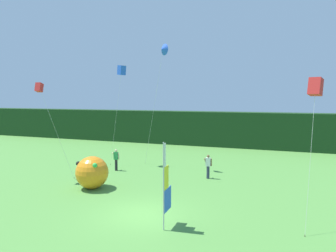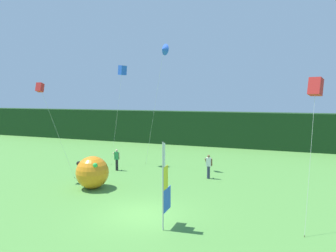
{
  "view_description": "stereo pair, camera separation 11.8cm",
  "coord_description": "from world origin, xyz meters",
  "px_view_note": "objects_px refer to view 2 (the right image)",
  "views": [
    {
      "loc": [
        6.37,
        -13.69,
        6.0
      ],
      "look_at": [
        0.49,
        2.66,
        4.33
      ],
      "focal_mm": 32.23,
      "sensor_mm": 36.0,
      "label": 1
    },
    {
      "loc": [
        6.48,
        -13.65,
        6.0
      ],
      "look_at": [
        0.49,
        2.66,
        4.33
      ],
      "focal_mm": 32.23,
      "sensor_mm": 36.0,
      "label": 2
    }
  ],
  "objects_px": {
    "person_near_banner": "(117,159)",
    "kite_red_box_1": "(40,88)",
    "inflatable_balloon": "(92,172)",
    "kite_blue_box_3": "(122,71)",
    "banner_flag": "(165,187)",
    "kite_blue_delta_2": "(164,50)",
    "kite_red_box_0": "(316,87)",
    "person_mid_field": "(209,166)"
  },
  "relations": [
    {
      "from": "person_near_banner",
      "to": "kite_red_box_1",
      "type": "relative_size",
      "value": 0.25
    },
    {
      "from": "inflatable_balloon",
      "to": "kite_blue_box_3",
      "type": "distance_m",
      "value": 10.22
    },
    {
      "from": "banner_flag",
      "to": "kite_red_box_1",
      "type": "height_order",
      "value": "kite_red_box_1"
    },
    {
      "from": "inflatable_balloon",
      "to": "kite_blue_delta_2",
      "type": "bearing_deg",
      "value": 69.91
    },
    {
      "from": "banner_flag",
      "to": "kite_red_box_0",
      "type": "distance_m",
      "value": 8.47
    },
    {
      "from": "banner_flag",
      "to": "inflatable_balloon",
      "type": "bearing_deg",
      "value": 149.06
    },
    {
      "from": "person_mid_field",
      "to": "inflatable_balloon",
      "type": "distance_m",
      "value": 8.32
    },
    {
      "from": "inflatable_balloon",
      "to": "kite_blue_delta_2",
      "type": "distance_m",
      "value": 11.3
    },
    {
      "from": "person_mid_field",
      "to": "kite_red_box_1",
      "type": "distance_m",
      "value": 13.25
    },
    {
      "from": "banner_flag",
      "to": "inflatable_balloon",
      "type": "relative_size",
      "value": 1.88
    },
    {
      "from": "banner_flag",
      "to": "kite_red_box_1",
      "type": "distance_m",
      "value": 12.73
    },
    {
      "from": "kite_red_box_1",
      "to": "person_near_banner",
      "type": "bearing_deg",
      "value": 52.51
    },
    {
      "from": "person_near_banner",
      "to": "kite_blue_box_3",
      "type": "bearing_deg",
      "value": 104.77
    },
    {
      "from": "inflatable_balloon",
      "to": "kite_red_box_0",
      "type": "distance_m",
      "value": 14.06
    },
    {
      "from": "person_near_banner",
      "to": "kite_red_box_0",
      "type": "bearing_deg",
      "value": -21.61
    },
    {
      "from": "inflatable_balloon",
      "to": "kite_red_box_1",
      "type": "bearing_deg",
      "value": 175.35
    },
    {
      "from": "person_near_banner",
      "to": "person_mid_field",
      "type": "xyz_separation_m",
      "value": [
        7.6,
        0.15,
        0.01
      ]
    },
    {
      "from": "kite_red_box_0",
      "to": "kite_blue_delta_2",
      "type": "height_order",
      "value": "kite_blue_delta_2"
    },
    {
      "from": "kite_red_box_1",
      "to": "kite_blue_box_3",
      "type": "distance_m",
      "value": 7.48
    },
    {
      "from": "kite_blue_delta_2",
      "to": "banner_flag",
      "type": "bearing_deg",
      "value": -68.71
    },
    {
      "from": "person_mid_field",
      "to": "inflatable_balloon",
      "type": "relative_size",
      "value": 0.83
    },
    {
      "from": "person_near_banner",
      "to": "inflatable_balloon",
      "type": "bearing_deg",
      "value": -78.95
    },
    {
      "from": "kite_blue_delta_2",
      "to": "kite_red_box_1",
      "type": "bearing_deg",
      "value": -137.07
    },
    {
      "from": "person_near_banner",
      "to": "kite_red_box_0",
      "type": "height_order",
      "value": "kite_red_box_0"
    },
    {
      "from": "kite_red_box_0",
      "to": "kite_blue_box_3",
      "type": "bearing_deg",
      "value": 151.9
    },
    {
      "from": "kite_red_box_1",
      "to": "kite_blue_box_3",
      "type": "height_order",
      "value": "kite_blue_box_3"
    },
    {
      "from": "kite_blue_delta_2",
      "to": "person_mid_field",
      "type": "bearing_deg",
      "value": -22.46
    },
    {
      "from": "kite_red_box_0",
      "to": "kite_blue_box_3",
      "type": "height_order",
      "value": "kite_blue_box_3"
    },
    {
      "from": "inflatable_balloon",
      "to": "kite_blue_delta_2",
      "type": "xyz_separation_m",
      "value": [
        2.46,
        6.72,
        8.75
      ]
    },
    {
      "from": "person_mid_field",
      "to": "kite_blue_delta_2",
      "type": "height_order",
      "value": "kite_blue_delta_2"
    },
    {
      "from": "kite_blue_delta_2",
      "to": "kite_blue_box_3",
      "type": "distance_m",
      "value": 4.29
    },
    {
      "from": "person_near_banner",
      "to": "inflatable_balloon",
      "type": "xyz_separation_m",
      "value": [
        0.95,
        -4.84,
        0.14
      ]
    },
    {
      "from": "person_mid_field",
      "to": "kite_red_box_1",
      "type": "relative_size",
      "value": 0.25
    },
    {
      "from": "kite_red_box_0",
      "to": "kite_red_box_1",
      "type": "bearing_deg",
      "value": 176.61
    },
    {
      "from": "banner_flag",
      "to": "person_near_banner",
      "type": "height_order",
      "value": "banner_flag"
    },
    {
      "from": "person_mid_field",
      "to": "kite_red_box_0",
      "type": "distance_m",
      "value": 10.11
    },
    {
      "from": "kite_red_box_0",
      "to": "kite_blue_delta_2",
      "type": "bearing_deg",
      "value": 144.87
    },
    {
      "from": "kite_red_box_0",
      "to": "inflatable_balloon",
      "type": "bearing_deg",
      "value": 177.04
    },
    {
      "from": "banner_flag",
      "to": "person_mid_field",
      "type": "xyz_separation_m",
      "value": [
        0.03,
        8.96,
        -0.98
      ]
    },
    {
      "from": "inflatable_balloon",
      "to": "kite_blue_box_3",
      "type": "bearing_deg",
      "value": 102.24
    },
    {
      "from": "kite_blue_box_3",
      "to": "person_near_banner",
      "type": "bearing_deg",
      "value": -75.23
    },
    {
      "from": "kite_red_box_1",
      "to": "kite_blue_delta_2",
      "type": "xyz_separation_m",
      "value": [
        6.84,
        6.36,
        3.19
      ]
    }
  ]
}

